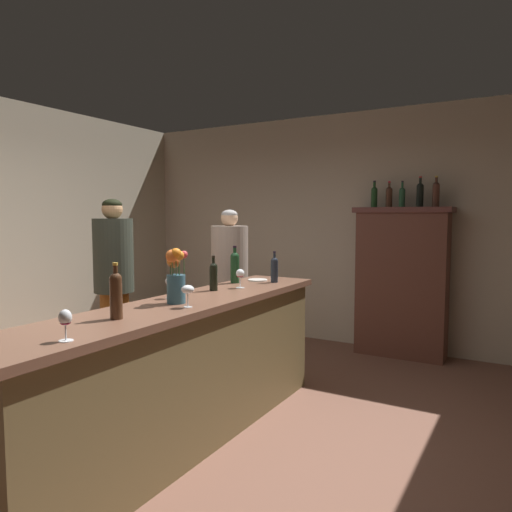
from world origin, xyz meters
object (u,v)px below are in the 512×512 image
object	(u,v)px
display_cabinet	(402,279)
wine_bottle_syrah	(213,275)
display_bottle_midright	(420,194)
flower_arrangement	(176,275)
display_bottle_left	(374,196)
wine_glass_front	(240,275)
wine_bottle_riesling	(235,266)
cheese_plate	(258,280)
wine_glass_mid	(170,282)
wine_bottle_rose	(274,268)
wine_bottle_pinot	(116,293)
bar_counter	(183,372)
patron_near_entrance	(114,283)
display_bottle_center	(402,196)
display_bottle_right	(436,193)
wine_glass_spare	(188,290)
display_bottle_midleft	(389,196)
patron_redhead	(230,281)
wine_glass_rear	(65,320)

from	to	relation	value
display_cabinet	wine_bottle_syrah	world-z (taller)	display_cabinet
display_cabinet	display_bottle_midright	xyz separation A→B (m)	(0.17, 0.00, 0.95)
flower_arrangement	display_bottle_left	bearing A→B (deg)	80.82
wine_glass_front	wine_bottle_riesling	bearing A→B (deg)	130.94
cheese_plate	display_bottle_left	distance (m)	1.97
wine_glass_mid	wine_bottle_rose	bearing A→B (deg)	76.67
display_bottle_left	wine_bottle_pinot	bearing A→B (deg)	-97.40
flower_arrangement	display_bottle_midright	xyz separation A→B (m)	(0.98, 2.96, 0.64)
wine_bottle_pinot	wine_glass_mid	size ratio (longest dim) A/B	2.05
bar_counter	display_cabinet	bearing A→B (deg)	74.41
display_bottle_left	patron_near_entrance	xyz separation A→B (m)	(-1.80, -2.26, -0.86)
wine_glass_front	display_bottle_center	bearing A→B (deg)	70.15
wine_bottle_rose	display_bottle_right	bearing A→B (deg)	58.72
wine_glass_spare	patron_near_entrance	size ratio (longest dim) A/B	0.08
wine_glass_front	wine_glass_mid	bearing A→B (deg)	-104.51
wine_bottle_rose	display_bottle_midright	distance (m)	2.07
wine_bottle_riesling	display_bottle_midleft	distance (m)	2.21
wine_glass_spare	patron_near_entrance	xyz separation A→B (m)	(-1.49, 0.77, -0.16)
wine_bottle_pinot	display_bottle_midleft	bearing A→B (deg)	79.91
display_bottle_midright	patron_near_entrance	world-z (taller)	display_bottle_midright
wine_glass_front	display_bottle_right	distance (m)	2.55
wine_glass_front	display_bottle_center	xyz separation A→B (m)	(0.78, 2.16, 0.70)
wine_bottle_rose	display_bottle_left	bearing A→B (deg)	77.65
wine_bottle_riesling	display_bottle_midright	size ratio (longest dim) A/B	0.98
display_bottle_midleft	wine_bottle_syrah	bearing A→B (deg)	-107.42
cheese_plate	display_bottle_center	size ratio (longest dim) A/B	0.61
display_bottle_midright	patron_redhead	size ratio (longest dim) A/B	0.20
wine_bottle_riesling	wine_glass_mid	xyz separation A→B (m)	(0.02, -0.89, -0.04)
wine_bottle_syrah	patron_redhead	size ratio (longest dim) A/B	0.17
display_bottle_right	display_bottle_midleft	bearing A→B (deg)	180.00
bar_counter	patron_redhead	xyz separation A→B (m)	(-0.73, 1.71, 0.39)
flower_arrangement	wine_glass_rear	bearing A→B (deg)	-79.98
wine_bottle_rose	wine_glass_rear	distance (m)	2.26
display_bottle_midleft	patron_redhead	world-z (taller)	display_bottle_midleft
wine_bottle_pinot	display_bottle_right	distance (m)	3.75
wine_bottle_pinot	wine_bottle_syrah	distance (m)	1.14
wine_glass_front	display_bottle_center	distance (m)	2.40
wine_bottle_riesling	patron_near_entrance	distance (m)	1.20
display_bottle_midleft	display_bottle_center	distance (m)	0.14
patron_redhead	wine_bottle_pinot	bearing A→B (deg)	0.07
wine_bottle_rose	display_bottle_right	world-z (taller)	display_bottle_right
bar_counter	flower_arrangement	size ratio (longest dim) A/B	8.08
wine_bottle_syrah	wine_glass_rear	bearing A→B (deg)	-80.10
wine_bottle_pinot	wine_bottle_rose	bearing A→B (deg)	87.50
wine_glass_rear	display_bottle_midleft	world-z (taller)	display_bottle_midleft
display_bottle_midright	patron_redhead	distance (m)	2.28
wine_glass_front	wine_glass_rear	size ratio (longest dim) A/B	1.03
display_bottle_right	display_cabinet	bearing A→B (deg)	180.00
display_bottle_right	wine_glass_mid	bearing A→B (deg)	-114.87
patron_near_entrance	wine_bottle_rose	bearing A→B (deg)	50.04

